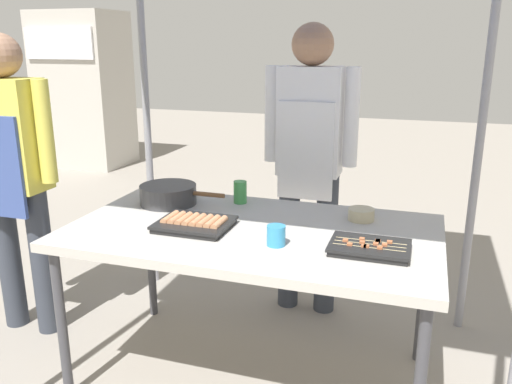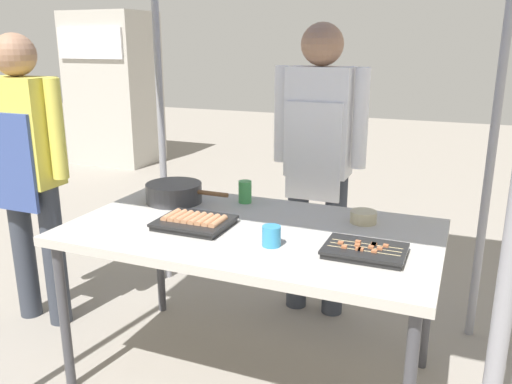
{
  "view_description": "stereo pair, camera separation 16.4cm",
  "coord_description": "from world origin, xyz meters",
  "px_view_note": "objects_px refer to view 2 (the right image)",
  "views": [
    {
      "loc": [
        0.68,
        -2.05,
        1.54
      ],
      "look_at": [
        0.0,
        0.05,
        0.9
      ],
      "focal_mm": 36.8,
      "sensor_mm": 36.0,
      "label": 1
    },
    {
      "loc": [
        0.84,
        -1.99,
        1.54
      ],
      "look_at": [
        0.0,
        0.05,
        0.9
      ],
      "focal_mm": 36.8,
      "sensor_mm": 36.0,
      "label": 2
    }
  ],
  "objects_px": {
    "drink_cup_near_edge": "(271,236)",
    "neighbor_stall_left": "(114,89)",
    "customer_nearby": "(27,160)",
    "cooking_wok": "(174,192)",
    "vendor_woman": "(319,149)",
    "tray_meat_skewers": "(365,251)",
    "condiment_bowl": "(363,217)",
    "drink_cup_by_wok": "(245,192)",
    "stall_table": "(252,239)",
    "tray_grilled_sausages": "(194,222)"
  },
  "relations": [
    {
      "from": "cooking_wok",
      "to": "vendor_woman",
      "type": "bearing_deg",
      "value": 41.98
    },
    {
      "from": "condiment_bowl",
      "to": "vendor_woman",
      "type": "xyz_separation_m",
      "value": [
        -0.35,
        0.49,
        0.19
      ]
    },
    {
      "from": "drink_cup_near_edge",
      "to": "neighbor_stall_left",
      "type": "height_order",
      "value": "neighbor_stall_left"
    },
    {
      "from": "drink_cup_near_edge",
      "to": "drink_cup_by_wok",
      "type": "height_order",
      "value": "drink_cup_by_wok"
    },
    {
      "from": "cooking_wok",
      "to": "neighbor_stall_left",
      "type": "distance_m",
      "value": 4.51
    },
    {
      "from": "condiment_bowl",
      "to": "drink_cup_by_wok",
      "type": "xyz_separation_m",
      "value": [
        -0.61,
        0.08,
        0.03
      ]
    },
    {
      "from": "drink_cup_by_wok",
      "to": "tray_grilled_sausages",
      "type": "bearing_deg",
      "value": -98.84
    },
    {
      "from": "tray_grilled_sausages",
      "to": "vendor_woman",
      "type": "xyz_separation_m",
      "value": [
        0.32,
        0.82,
        0.2
      ]
    },
    {
      "from": "condiment_bowl",
      "to": "drink_cup_near_edge",
      "type": "bearing_deg",
      "value": -124.22
    },
    {
      "from": "drink_cup_near_edge",
      "to": "drink_cup_by_wok",
      "type": "distance_m",
      "value": 0.6
    },
    {
      "from": "tray_meat_skewers",
      "to": "drink_cup_near_edge",
      "type": "xyz_separation_m",
      "value": [
        -0.36,
        -0.05,
        0.02
      ]
    },
    {
      "from": "cooking_wok",
      "to": "drink_cup_near_edge",
      "type": "relative_size",
      "value": 5.34
    },
    {
      "from": "tray_meat_skewers",
      "to": "customer_nearby",
      "type": "height_order",
      "value": "customer_nearby"
    },
    {
      "from": "drink_cup_near_edge",
      "to": "drink_cup_by_wok",
      "type": "xyz_separation_m",
      "value": [
        -0.33,
        0.5,
        0.01
      ]
    },
    {
      "from": "neighbor_stall_left",
      "to": "drink_cup_by_wok",
      "type": "bearing_deg",
      "value": -45.26
    },
    {
      "from": "cooking_wok",
      "to": "condiment_bowl",
      "type": "height_order",
      "value": "cooking_wok"
    },
    {
      "from": "tray_meat_skewers",
      "to": "drink_cup_by_wok",
      "type": "xyz_separation_m",
      "value": [
        -0.69,
        0.45,
        0.04
      ]
    },
    {
      "from": "stall_table",
      "to": "drink_cup_by_wok",
      "type": "bearing_deg",
      "value": 117.84
    },
    {
      "from": "tray_meat_skewers",
      "to": "neighbor_stall_left",
      "type": "bearing_deg",
      "value": 136.59
    },
    {
      "from": "condiment_bowl",
      "to": "drink_cup_near_edge",
      "type": "distance_m",
      "value": 0.51
    },
    {
      "from": "tray_grilled_sausages",
      "to": "customer_nearby",
      "type": "relative_size",
      "value": 0.2
    },
    {
      "from": "tray_meat_skewers",
      "to": "vendor_woman",
      "type": "height_order",
      "value": "vendor_woman"
    },
    {
      "from": "cooking_wok",
      "to": "condiment_bowl",
      "type": "xyz_separation_m",
      "value": [
        0.95,
        0.05,
        -0.03
      ]
    },
    {
      "from": "tray_meat_skewers",
      "to": "vendor_woman",
      "type": "xyz_separation_m",
      "value": [
        -0.43,
        0.86,
        0.2
      ]
    },
    {
      "from": "drink_cup_by_wok",
      "to": "vendor_woman",
      "type": "bearing_deg",
      "value": 57.67
    },
    {
      "from": "cooking_wok",
      "to": "drink_cup_by_wok",
      "type": "relative_size",
      "value": 3.94
    },
    {
      "from": "tray_grilled_sausages",
      "to": "drink_cup_by_wok",
      "type": "height_order",
      "value": "drink_cup_by_wok"
    },
    {
      "from": "stall_table",
      "to": "drink_cup_near_edge",
      "type": "distance_m",
      "value": 0.24
    },
    {
      "from": "stall_table",
      "to": "tray_grilled_sausages",
      "type": "bearing_deg",
      "value": -161.74
    },
    {
      "from": "drink_cup_by_wok",
      "to": "customer_nearby",
      "type": "distance_m",
      "value": 1.18
    },
    {
      "from": "tray_grilled_sausages",
      "to": "tray_meat_skewers",
      "type": "height_order",
      "value": "tray_grilled_sausages"
    },
    {
      "from": "vendor_woman",
      "to": "drink_cup_near_edge",
      "type": "bearing_deg",
      "value": 94.34
    },
    {
      "from": "cooking_wok",
      "to": "vendor_woman",
      "type": "xyz_separation_m",
      "value": [
        0.6,
        0.54,
        0.17
      ]
    },
    {
      "from": "condiment_bowl",
      "to": "neighbor_stall_left",
      "type": "xyz_separation_m",
      "value": [
        -3.88,
        3.38,
        0.17
      ]
    },
    {
      "from": "stall_table",
      "to": "drink_cup_near_edge",
      "type": "xyz_separation_m",
      "value": [
        0.15,
        -0.16,
        0.09
      ]
    },
    {
      "from": "tray_meat_skewers",
      "to": "condiment_bowl",
      "type": "relative_size",
      "value": 2.59
    },
    {
      "from": "tray_meat_skewers",
      "to": "neighbor_stall_left",
      "type": "relative_size",
      "value": 0.16
    },
    {
      "from": "condiment_bowl",
      "to": "drink_cup_near_edge",
      "type": "xyz_separation_m",
      "value": [
        -0.28,
        -0.42,
        0.01
      ]
    },
    {
      "from": "drink_cup_by_wok",
      "to": "customer_nearby",
      "type": "xyz_separation_m",
      "value": [
        -1.14,
        -0.28,
        0.13
      ]
    },
    {
      "from": "neighbor_stall_left",
      "to": "cooking_wok",
      "type": "bearing_deg",
      "value": -49.41
    },
    {
      "from": "tray_grilled_sausages",
      "to": "cooking_wok",
      "type": "height_order",
      "value": "cooking_wok"
    },
    {
      "from": "tray_meat_skewers",
      "to": "drink_cup_near_edge",
      "type": "height_order",
      "value": "drink_cup_near_edge"
    },
    {
      "from": "customer_nearby",
      "to": "stall_table",
      "type": "bearing_deg",
      "value": -2.28
    },
    {
      "from": "tray_meat_skewers",
      "to": "neighbor_stall_left",
      "type": "distance_m",
      "value": 5.46
    },
    {
      "from": "customer_nearby",
      "to": "neighbor_stall_left",
      "type": "height_order",
      "value": "neighbor_stall_left"
    },
    {
      "from": "tray_meat_skewers",
      "to": "condiment_bowl",
      "type": "distance_m",
      "value": 0.38
    },
    {
      "from": "cooking_wok",
      "to": "vendor_woman",
      "type": "height_order",
      "value": "vendor_woman"
    },
    {
      "from": "tray_grilled_sausages",
      "to": "customer_nearby",
      "type": "bearing_deg",
      "value": 173.0
    },
    {
      "from": "tray_grilled_sausages",
      "to": "neighbor_stall_left",
      "type": "bearing_deg",
      "value": 130.81
    },
    {
      "from": "stall_table",
      "to": "customer_nearby",
      "type": "distance_m",
      "value": 1.33
    }
  ]
}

